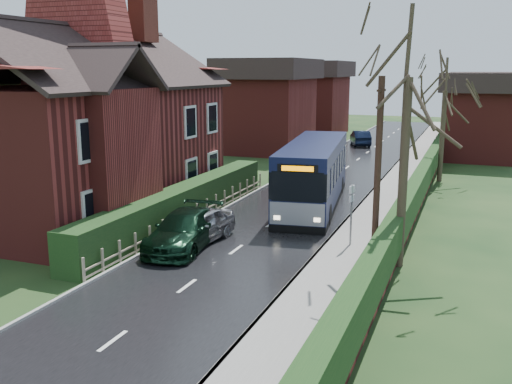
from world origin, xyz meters
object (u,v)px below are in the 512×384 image
at_px(brick_house, 85,122).
at_px(car_silver, 197,226).
at_px(bus, 314,175).
at_px(bus_stop_sign, 351,207).
at_px(telegraph_pole, 378,174).
at_px(car_green, 184,230).

xyz_separation_m(brick_house, car_silver, (6.94, -2.44, -3.70)).
bearing_deg(car_silver, bus, 77.17).
relative_size(bus, bus_stop_sign, 4.35).
xyz_separation_m(bus_stop_sign, telegraph_pole, (1.22, -1.93, 1.67)).
bearing_deg(brick_house, car_silver, -19.37).
bearing_deg(brick_house, car_green, -25.28).
distance_m(car_green, bus_stop_sign, 6.45).
xyz_separation_m(brick_house, car_green, (6.76, -3.19, -3.67)).
height_order(brick_house, bus, brick_house).
height_order(bus_stop_sign, telegraph_pole, telegraph_pole).
bearing_deg(bus_stop_sign, car_green, -145.32).
bearing_deg(bus, telegraph_pole, -69.60).
bearing_deg(bus, brick_house, -158.98).
height_order(brick_house, car_silver, brick_house).
height_order(car_silver, telegraph_pole, telegraph_pole).
relative_size(brick_house, car_silver, 3.67).
height_order(brick_house, telegraph_pole, brick_house).
bearing_deg(car_green, bus_stop_sign, 13.89).
bearing_deg(telegraph_pole, brick_house, 175.22).
xyz_separation_m(brick_house, telegraph_pole, (13.95, -2.89, -1.07)).
bearing_deg(bus_stop_sign, brick_house, -170.10).
xyz_separation_m(bus, telegraph_pole, (4.41, -8.18, 1.71)).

